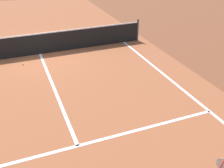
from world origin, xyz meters
name	(u,v)px	position (x,y,z in m)	size (l,w,h in m)	color
ground_plane	(40,54)	(0.00, 0.00, 0.00)	(60.00, 60.00, 0.00)	brown
court_surface_inbounds	(40,54)	(0.00, 0.00, 0.00)	(10.62, 24.40, 0.00)	#9E5433
line_sideline_right	(200,103)	(4.11, -5.95, 0.00)	(0.10, 11.89, 0.01)	white
line_service_near	(78,146)	(0.00, -6.40, 0.00)	(8.22, 0.10, 0.01)	white
line_center_service	(54,87)	(0.00, -3.20, 0.00)	(0.10, 6.40, 0.01)	white
net	(39,44)	(0.00, 0.00, 0.49)	(9.78, 0.09, 1.07)	#33383D
tennis_ball_near_net	(23,64)	(-0.82, -0.91, 0.03)	(0.07, 0.07, 0.07)	#CCE033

